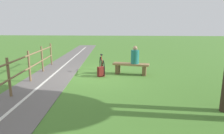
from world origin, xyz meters
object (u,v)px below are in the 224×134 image
Objects in this scene: bench at (131,67)px; backpack at (101,72)px; person_seated at (135,56)px; bicycle at (102,66)px.

backpack is (1.30, 0.50, -0.14)m from bench.
backpack is at bearing 27.45° from person_seated.
person_seated reaches higher than bench.
backpack is (-0.03, 0.54, -0.16)m from bicycle.
person_seated is (-0.17, 0.03, 0.50)m from bench.
person_seated is 1.86× the size of backpack.
person_seated reaches higher than backpack.
person_seated is 0.48× the size of bicycle.
backpack is at bearing 30.78° from bench.
backpack is at bearing -11.70° from bicycle.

